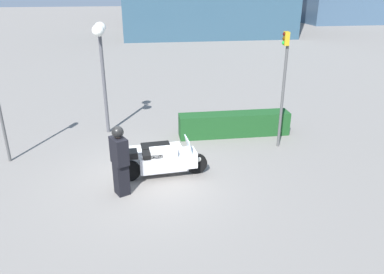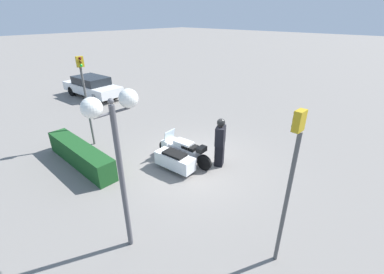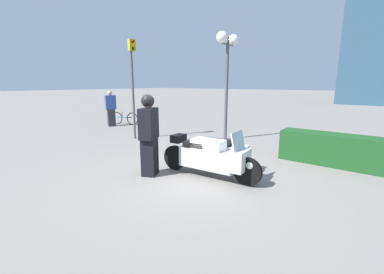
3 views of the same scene
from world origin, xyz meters
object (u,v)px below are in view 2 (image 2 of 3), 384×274
twin_lamp_post (115,129)px  traffic_light_near (85,90)px  hedge_bush_curbside (80,155)px  police_motorcycle (177,154)px  traffic_light_far (291,172)px  officer_rider (220,141)px  parked_car_background (92,86)px

twin_lamp_post → traffic_light_near: size_ratio=1.03×
hedge_bush_curbside → police_motorcycle: bearing=-138.2°
police_motorcycle → traffic_light_far: (-4.64, 1.35, 1.94)m
twin_lamp_post → traffic_light_near: bearing=-20.3°
hedge_bush_curbside → traffic_light_near: size_ratio=1.05×
officer_rider → hedge_bush_curbside: (3.88, 3.53, -0.58)m
hedge_bush_curbside → traffic_light_near: traffic_light_near is taller
officer_rider → twin_lamp_post: 5.01m
officer_rider → hedge_bush_curbside: bearing=16.3°
traffic_light_far → parked_car_background: 15.81m
officer_rider → twin_lamp_post: (-0.64, 4.48, 2.14)m
parked_car_background → twin_lamp_post: bearing=151.0°
traffic_light_far → parked_car_background: (15.29, -3.64, -1.65)m
police_motorcycle → hedge_bush_curbside: (2.72, 2.44, -0.04)m
officer_rider → parked_car_background: size_ratio=0.39×
hedge_bush_curbside → twin_lamp_post: 5.36m
police_motorcycle → officer_rider: bearing=-141.6°
police_motorcycle → officer_rider: 1.68m
traffic_light_near → parked_car_background: traffic_light_near is taller
police_motorcycle → officer_rider: (-1.15, -1.09, 0.54)m
police_motorcycle → traffic_light_near: (3.94, 1.27, 1.98)m
traffic_light_near → traffic_light_far: (-8.58, 0.08, -0.04)m
police_motorcycle → traffic_light_far: bearing=158.8°
officer_rider → traffic_light_near: 5.79m
traffic_light_far → parked_car_background: traffic_light_far is taller
officer_rider → hedge_bush_curbside: officer_rider is taller
police_motorcycle → hedge_bush_curbside: bearing=36.8°
traffic_light_near → twin_lamp_post: bearing=-13.7°
twin_lamp_post → parked_car_background: (12.45, -5.68, -2.38)m
twin_lamp_post → hedge_bush_curbside: bearing=-11.9°
police_motorcycle → traffic_light_far: 5.21m
hedge_bush_curbside → twin_lamp_post: (-4.52, 0.95, 2.72)m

